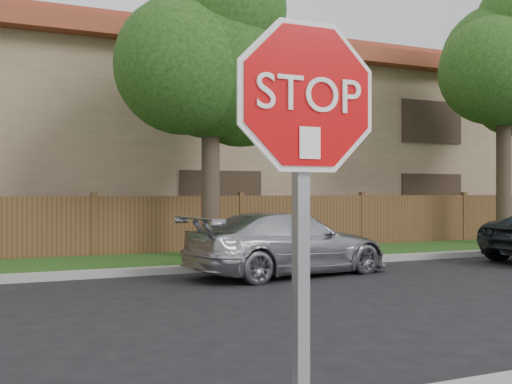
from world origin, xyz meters
name	(u,v)px	position (x,y,z in m)	size (l,w,h in m)	color
far_curb	(119,273)	(0.00, 8.15, 0.07)	(70.00, 0.30, 0.15)	gray
grass_strip	(105,264)	(0.00, 9.80, 0.06)	(70.00, 3.00, 0.12)	#1E4714
fence	(94,228)	(0.00, 11.40, 0.80)	(70.00, 0.12, 1.60)	#52311C
apartment_building	(68,138)	(0.00, 17.00, 3.53)	(35.20, 9.20, 7.20)	#867153
tree_mid	(213,60)	(2.52, 9.57, 4.87)	(4.80, 3.90, 7.35)	#382B21
tree_right	(508,65)	(12.02, 9.57, 5.57)	(4.80, 3.90, 8.20)	#382B21
stop_sign	(305,165)	(-0.98, -1.48, 1.83)	(1.01, 0.13, 2.55)	gray
sedan_right	(289,244)	(3.22, 6.96, 0.64)	(1.80, 4.42, 1.28)	#A5A6AC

